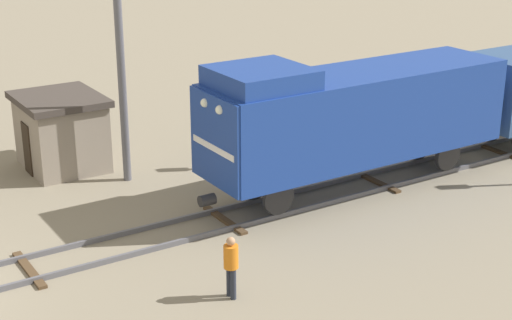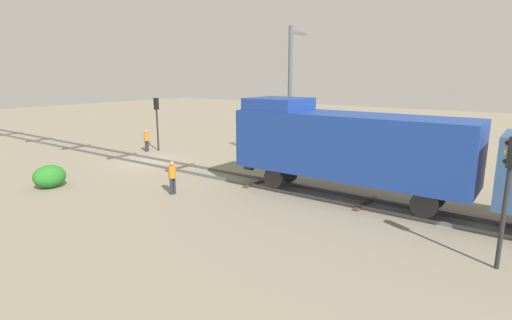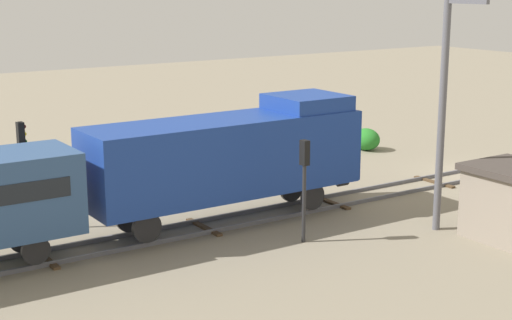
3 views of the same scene
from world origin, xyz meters
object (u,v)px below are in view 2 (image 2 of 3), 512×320
traffic_signal_far (508,179)px  locomotive (344,143)px  relay_hut (290,138)px  worker_near_track (146,139)px  catenary_mast (290,94)px  traffic_signal_near (157,114)px  traffic_signal_mid (353,136)px  worker_by_signal (172,175)px

traffic_signal_far → locomotive: bearing=-117.7°
relay_hut → worker_near_track: bearing=-63.0°
catenary_mast → traffic_signal_far: bearing=56.3°
locomotive → catenary_mast: (-5.06, -6.10, 1.94)m
traffic_signal_near → worker_near_track: 2.09m
locomotive → relay_hut: (-7.50, -7.57, -1.38)m
locomotive → traffic_signal_far: 7.76m
traffic_signal_near → traffic_signal_mid: traffic_signal_near is taller
worker_by_signal → catenary_mast: 10.04m
traffic_signal_near → relay_hut: traffic_signal_near is taller
worker_by_signal → catenary_mast: bearing=15.2°
locomotive → worker_by_signal: (4.20, -7.25, -1.78)m
traffic_signal_far → relay_hut: (-11.10, -14.44, -1.49)m
traffic_signal_near → catenary_mast: size_ratio=0.46×
traffic_signal_mid → traffic_signal_far: bearing=48.4°
locomotive → catenary_mast: catenary_mast is taller
traffic_signal_near → catenary_mast: (-1.86, 11.06, 1.83)m
traffic_signal_mid → traffic_signal_far: traffic_signal_far is taller
locomotive → worker_near_track: bearing=-97.8°
worker_by_signal → relay_hut: bearing=23.8°
worker_near_track → traffic_signal_far: bearing=80.4°
traffic_signal_near → worker_near_track: size_ratio=2.44×
locomotive → relay_hut: bearing=-134.7°
traffic_signal_near → worker_by_signal: traffic_signal_near is taller
locomotive → traffic_signal_far: (3.60, 6.87, 0.11)m
traffic_signal_mid → locomotive: bearing=16.5°
locomotive → traffic_signal_mid: (-3.40, -1.01, -0.14)m
traffic_signal_mid → traffic_signal_far: size_ratio=0.91×
locomotive → worker_by_signal: 8.57m
traffic_signal_near → worker_near_track: traffic_signal_near is taller
traffic_signal_far → worker_by_signal: bearing=-87.6°
traffic_signal_far → catenary_mast: bearing=-123.7°
traffic_signal_mid → relay_hut: traffic_signal_mid is taller
locomotive → traffic_signal_near: (-3.20, -17.16, 0.11)m
catenary_mast → relay_hut: size_ratio=2.55×
catenary_mast → relay_hut: (-2.44, -1.47, -3.32)m
locomotive → traffic_signal_near: locomotive is taller
traffic_signal_mid → worker_by_signal: traffic_signal_mid is taller
locomotive → traffic_signal_far: locomotive is taller
relay_hut → traffic_signal_far: bearing=52.4°
worker_near_track → catenary_mast: 12.34m
traffic_signal_near → worker_by_signal: bearing=53.3°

